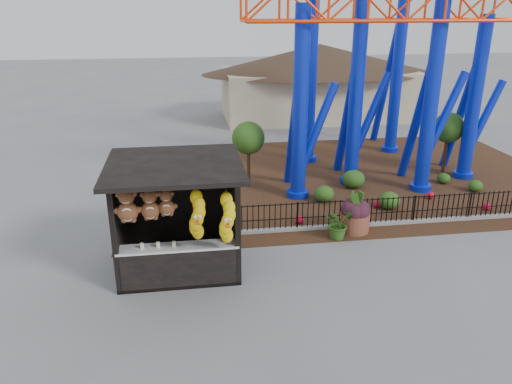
{
  "coord_description": "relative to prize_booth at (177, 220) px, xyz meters",
  "views": [
    {
      "loc": [
        -2.69,
        -11.46,
        6.96
      ],
      "look_at": [
        -0.78,
        1.5,
        2.0
      ],
      "focal_mm": 35.0,
      "sensor_mm": 36.0,
      "label": 1
    }
  ],
  "objects": [
    {
      "name": "terracotta_planter",
      "position": [
        5.64,
        1.81,
        -1.22
      ],
      "size": [
        1.04,
        1.04,
        0.63
      ],
      "primitive_type": "cylinder",
      "rotation": [
        0.0,
        0.0,
        -0.09
      ],
      "color": "brown",
      "rests_on": "ground"
    },
    {
      "name": "pavilion",
      "position": [
        9.01,
        19.11,
        1.53
      ],
      "size": [
        15.0,
        15.0,
        4.8
      ],
      "color": "#BFAD8C",
      "rests_on": "ground"
    },
    {
      "name": "picket_fence",
      "position": [
        7.91,
        2.11,
        -1.04
      ],
      "size": [
        12.2,
        0.06,
        1.0
      ],
      "primitive_type": null,
      "color": "black",
      "rests_on": "ground"
    },
    {
      "name": "ground",
      "position": [
        3.01,
        -0.89,
        -1.54
      ],
      "size": [
        120.0,
        120.0,
        0.0
      ],
      "primitive_type": "plane",
      "color": "slate",
      "rests_on": "ground"
    },
    {
      "name": "planter_foliage",
      "position": [
        5.64,
        1.81,
        -0.59
      ],
      "size": [
        0.7,
        0.7,
        0.64
      ],
      "primitive_type": "ellipsoid",
      "color": "black",
      "rests_on": "terracotta_planter"
    },
    {
      "name": "roller_coaster",
      "position": [
        8.12,
        7.33,
        4.9
      ],
      "size": [
        11.0,
        6.37,
        10.82
      ],
      "color": "#0C24D2",
      "rests_on": "ground"
    },
    {
      "name": "prize_booth",
      "position": [
        0.0,
        0.0,
        0.0
      ],
      "size": [
        3.5,
        3.4,
        3.12
      ],
      "color": "black",
      "rests_on": "ground"
    },
    {
      "name": "potted_plant",
      "position": [
        4.96,
        1.39,
        -1.04
      ],
      "size": [
        1.13,
        1.07,
        1.0
      ],
      "primitive_type": "imported",
      "rotation": [
        0.0,
        0.0,
        0.41
      ],
      "color": "#20591A",
      "rests_on": "ground"
    },
    {
      "name": "landscaping",
      "position": [
        7.5,
        4.73,
        -1.22
      ],
      "size": [
        7.98,
        3.71,
        0.72
      ],
      "color": "#284D16",
      "rests_on": "mulch_bed"
    },
    {
      "name": "mulch_bed",
      "position": [
        7.01,
        7.11,
        -1.53
      ],
      "size": [
        18.0,
        12.0,
        0.02
      ],
      "primitive_type": "cube",
      "color": "#331E11",
      "rests_on": "ground"
    },
    {
      "name": "curb",
      "position": [
        7.01,
        2.11,
        -1.48
      ],
      "size": [
        18.0,
        0.18,
        0.12
      ],
      "primitive_type": "cube",
      "color": "gray",
      "rests_on": "ground"
    }
  ]
}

